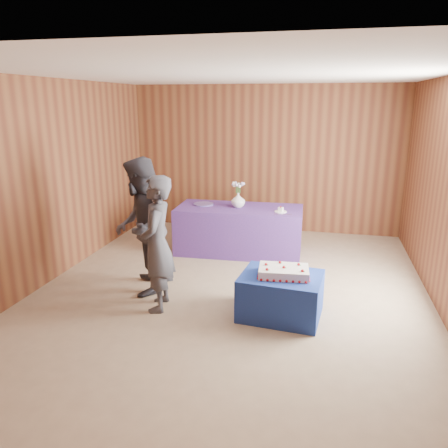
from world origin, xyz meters
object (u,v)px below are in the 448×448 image
(sheet_cake, at_px, (284,272))
(guest_right, at_px, (141,227))
(cake_table, at_px, (281,296))
(vase, at_px, (238,200))
(serving_table, at_px, (239,230))
(guest_left, at_px, (157,244))

(sheet_cake, relative_size, guest_right, 0.35)
(cake_table, distance_m, vase, 2.37)
(serving_table, distance_m, sheet_cake, 2.29)
(sheet_cake, xyz_separation_m, guest_right, (-1.84, 0.30, 0.32))
(cake_table, distance_m, sheet_cake, 0.30)
(guest_right, bearing_deg, vase, 135.83)
(sheet_cake, xyz_separation_m, vase, (-0.94, 2.11, 0.32))
(guest_left, relative_size, guest_right, 0.92)
(guest_left, xyz_separation_m, guest_right, (-0.38, 0.40, 0.07))
(sheet_cake, height_order, guest_right, guest_right)
(serving_table, distance_m, guest_right, 2.08)
(guest_left, distance_m, guest_right, 0.56)
(vase, bearing_deg, guest_right, -116.32)
(serving_table, bearing_deg, sheet_cake, -68.33)
(cake_table, relative_size, serving_table, 0.45)
(cake_table, distance_m, guest_left, 1.54)
(serving_table, relative_size, sheet_cake, 3.28)
(guest_left, bearing_deg, guest_right, -148.14)
(serving_table, bearing_deg, cake_table, -68.78)
(sheet_cake, bearing_deg, cake_table, 153.56)
(cake_table, relative_size, sheet_cake, 1.48)
(cake_table, xyz_separation_m, guest_right, (-1.81, 0.29, 0.62))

